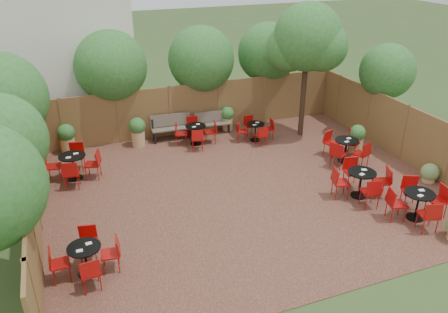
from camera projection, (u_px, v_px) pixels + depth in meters
name	position (u px, v px, depth m)	size (l,w,h in m)	color
ground	(245.00, 189.00, 14.01)	(80.00, 80.00, 0.00)	#354F23
courtyard_paving	(245.00, 189.00, 14.00)	(12.00, 10.00, 0.02)	#391C17
fence_back	(195.00, 108.00, 17.77)	(12.00, 0.08, 2.00)	brown
fence_left	(34.00, 198.00, 11.63)	(0.08, 10.00, 2.00)	brown
fence_right	(404.00, 133.00, 15.51)	(0.08, 10.00, 2.00)	brown
neighbour_building	(60.00, 26.00, 17.52)	(5.00, 4.00, 8.00)	silver
overhang_foliage	(142.00, 85.00, 14.55)	(15.62, 10.84, 2.75)	#25611F
courtyard_tree	(307.00, 41.00, 16.27)	(2.69, 2.59, 5.09)	black
park_bench_left	(172.00, 127.00, 17.31)	(1.59, 0.59, 0.97)	brown
park_bench_right	(212.00, 122.00, 17.87)	(1.43, 0.60, 0.86)	brown
bistro_tables	(254.00, 170.00, 14.14)	(10.66, 8.65, 0.95)	black
planters	(187.00, 132.00, 16.65)	(10.37, 4.28, 1.12)	tan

